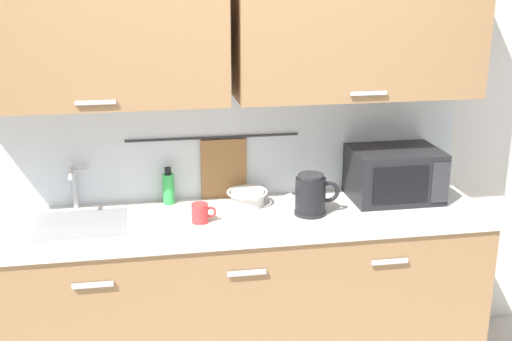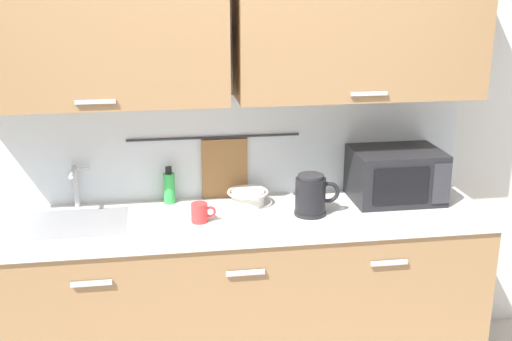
% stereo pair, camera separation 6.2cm
% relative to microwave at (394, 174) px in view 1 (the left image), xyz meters
% --- Properties ---
extents(counter_unit, '(2.53, 0.64, 0.90)m').
position_rel_microwave_xyz_m(counter_unit, '(-0.87, -0.11, -0.58)').
color(counter_unit, '#997047').
rests_on(counter_unit, ground).
extents(back_wall_assembly, '(3.70, 0.41, 2.50)m').
position_rel_microwave_xyz_m(back_wall_assembly, '(-0.86, 0.12, 0.49)').
color(back_wall_assembly, silver).
rests_on(back_wall_assembly, ground).
extents(sink_faucet, '(0.09, 0.17, 0.22)m').
position_rel_microwave_xyz_m(sink_faucet, '(-1.65, 0.12, 0.01)').
color(sink_faucet, '#B2B5BA').
rests_on(sink_faucet, counter_unit).
extents(microwave, '(0.46, 0.35, 0.27)m').
position_rel_microwave_xyz_m(microwave, '(0.00, 0.00, 0.00)').
color(microwave, black).
rests_on(microwave, counter_unit).
extents(electric_kettle, '(0.23, 0.16, 0.21)m').
position_rel_microwave_xyz_m(electric_kettle, '(-0.49, -0.15, -0.03)').
color(electric_kettle, black).
rests_on(electric_kettle, counter_unit).
extents(dish_soap_bottle, '(0.06, 0.06, 0.20)m').
position_rel_microwave_xyz_m(dish_soap_bottle, '(-1.18, 0.13, -0.05)').
color(dish_soap_bottle, green).
rests_on(dish_soap_bottle, counter_unit).
extents(mug_near_sink, '(0.12, 0.08, 0.09)m').
position_rel_microwave_xyz_m(mug_near_sink, '(-1.04, -0.16, -0.09)').
color(mug_near_sink, red).
rests_on(mug_near_sink, counter_unit).
extents(mixing_bowl, '(0.21, 0.21, 0.08)m').
position_rel_microwave_xyz_m(mixing_bowl, '(-0.78, 0.04, -0.09)').
color(mixing_bowl, silver).
rests_on(mixing_bowl, counter_unit).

